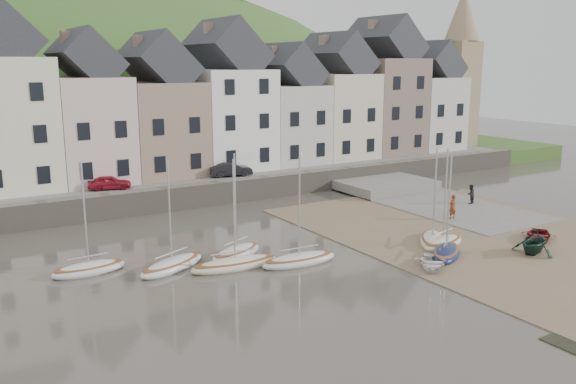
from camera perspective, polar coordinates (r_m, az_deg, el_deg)
ground at (r=34.60m, az=5.26°, el=-6.66°), size 160.00×160.00×0.00m
quay_land at (r=62.24m, az=-12.69°, el=2.28°), size 90.00×30.00×1.50m
quay_street at (r=51.52m, az=-8.51°, el=1.33°), size 70.00×7.00×0.10m
seawall at (r=48.51m, az=-6.84°, el=-0.09°), size 70.00×1.20×1.80m
beach at (r=41.87m, az=17.43°, el=-3.78°), size 18.00×26.00×0.06m
slipway at (r=49.96m, az=13.56°, el=-0.97°), size 8.00×18.00×0.12m
hillside at (r=92.08m, az=-20.92°, el=-7.08°), size 134.40×84.00×84.00m
townhouse_terrace at (r=54.66m, az=-8.46°, el=8.06°), size 61.05×8.00×13.93m
church_spire at (r=73.91m, az=15.99°, el=11.67°), size 4.00×4.00×18.00m
sailboat_0 at (r=33.89m, az=-10.93°, el=-6.77°), size 4.73×3.27×6.32m
sailboat_1 at (r=34.43m, az=-18.33°, el=-6.88°), size 4.06×1.71×6.32m
sailboat_2 at (r=33.59m, az=-5.03°, el=-6.77°), size 5.28×1.91×6.32m
sailboat_3 at (r=35.54m, az=-4.93°, el=-5.68°), size 4.16×2.94×6.32m
sailboat_4 at (r=34.13m, az=1.06°, el=-6.41°), size 4.71×1.72×6.32m
sailboat_5 at (r=36.56m, az=14.73°, el=-5.54°), size 4.11×3.56×6.32m
sailboat_6 at (r=38.90m, az=13.50°, el=-4.40°), size 4.01×4.01×6.32m
sailboat_7 at (r=38.49m, az=14.44°, el=-4.62°), size 3.90×2.27×6.32m
rowboat_white at (r=34.24m, az=13.50°, el=-6.53°), size 3.46×3.49×0.59m
rowboat_green at (r=38.46m, az=22.25°, el=-4.35°), size 3.32×3.04×1.48m
rowboat_red at (r=41.38m, az=22.58°, el=-3.85°), size 3.78×3.53×0.64m
person_red at (r=44.77m, az=15.29°, el=-1.35°), size 0.65×0.44×1.76m
person_dark at (r=49.96m, az=16.88°, el=-0.19°), size 0.88×0.77×1.54m
car_left at (r=48.01m, az=-16.53°, el=0.88°), size 3.43×2.11×1.09m
car_right at (r=51.57m, az=-5.44°, el=2.15°), size 3.80×1.98×1.19m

